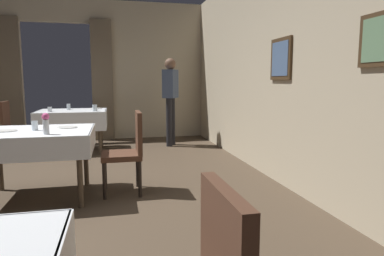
% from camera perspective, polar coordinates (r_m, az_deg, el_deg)
% --- Properties ---
extents(ground, '(10.08, 10.08, 0.00)m').
position_cam_1_polar(ground, '(4.03, -29.18, -11.57)').
color(ground, '#4C3D2D').
extents(wall_right, '(0.16, 8.40, 3.00)m').
position_cam_1_polar(wall_right, '(4.20, 16.78, 10.60)').
color(wall_right, beige).
rests_on(wall_right, ground).
extents(wall_back, '(6.40, 0.27, 3.00)m').
position_cam_1_polar(wall_back, '(7.92, -21.45, 8.99)').
color(wall_back, beige).
rests_on(wall_back, ground).
extents(dining_table_mid, '(1.20, 1.02, 0.75)m').
position_cam_1_polar(dining_table_mid, '(4.04, -24.65, -1.63)').
color(dining_table_mid, '#4C3D2D').
rests_on(dining_table_mid, ground).
extents(dining_table_far, '(1.20, 1.00, 0.75)m').
position_cam_1_polar(dining_table_far, '(6.62, -19.24, 1.86)').
color(dining_table_far, '#4C3D2D').
rests_on(dining_table_far, ground).
extents(chair_mid_right, '(0.44, 0.44, 0.93)m').
position_cam_1_polar(chair_mid_right, '(3.96, -10.50, -3.32)').
color(chair_mid_right, black).
rests_on(chair_mid_right, ground).
extents(chair_far_left, '(0.44, 0.44, 0.93)m').
position_cam_1_polar(chair_far_left, '(6.74, -27.62, 0.43)').
color(chair_far_left, black).
rests_on(chair_far_left, ground).
extents(flower_vase_mid, '(0.07, 0.07, 0.21)m').
position_cam_1_polar(flower_vase_mid, '(3.65, -23.13, 0.79)').
color(flower_vase_mid, silver).
rests_on(flower_vase_mid, dining_table_mid).
extents(plate_mid_b, '(0.21, 0.21, 0.01)m').
position_cam_1_polar(plate_mid_b, '(4.10, -20.02, 0.12)').
color(plate_mid_b, white).
rests_on(plate_mid_b, dining_table_mid).
extents(plate_mid_c, '(0.22, 0.22, 0.01)m').
position_cam_1_polar(plate_mid_c, '(4.08, -28.53, -0.39)').
color(plate_mid_c, white).
rests_on(plate_mid_c, dining_table_mid).
extents(glass_mid_d, '(0.06, 0.06, 0.10)m').
position_cam_1_polar(glass_mid_d, '(4.00, -24.68, 0.34)').
color(glass_mid_d, silver).
rests_on(glass_mid_d, dining_table_mid).
extents(glass_far_a, '(0.06, 0.06, 0.11)m').
position_cam_1_polar(glass_far_a, '(6.78, -19.83, 3.34)').
color(glass_far_a, silver).
rests_on(glass_far_a, dining_table_far).
extents(glass_far_b, '(0.07, 0.07, 0.09)m').
position_cam_1_polar(glass_far_b, '(6.41, -22.57, 2.89)').
color(glass_far_b, silver).
rests_on(glass_far_b, dining_table_far).
extents(plate_far_c, '(0.23, 0.23, 0.01)m').
position_cam_1_polar(plate_far_c, '(6.88, -15.71, 3.16)').
color(plate_far_c, white).
rests_on(plate_far_c, dining_table_far).
extents(glass_far_d, '(0.08, 0.08, 0.12)m').
position_cam_1_polar(glass_far_d, '(6.29, -15.86, 3.23)').
color(glass_far_d, silver).
rests_on(glass_far_d, dining_table_far).
extents(person_waiter_by_doorway, '(0.36, 0.42, 1.72)m').
position_cam_1_polar(person_waiter_by_doorway, '(6.79, -3.60, 5.64)').
color(person_waiter_by_doorway, black).
rests_on(person_waiter_by_doorway, ground).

